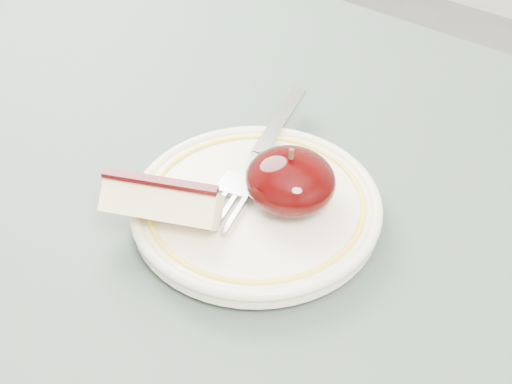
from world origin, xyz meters
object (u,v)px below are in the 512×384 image
Objects in this scene: table at (171,362)px; fork at (257,156)px; apple_half at (290,181)px; plate at (256,206)px.

table is 4.66× the size of fork.
apple_half is 0.06m from fork.
table is at bearing -106.08° from apple_half.
table is 0.14m from plate.
apple_half is (0.03, 0.11, 0.13)m from table.
fork is at bearing 126.22° from plate.
apple_half is at bearing -131.30° from fork.
fork reaches higher than plate.
apple_half is (0.02, 0.01, 0.03)m from plate.
table is at bearing -96.88° from plate.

